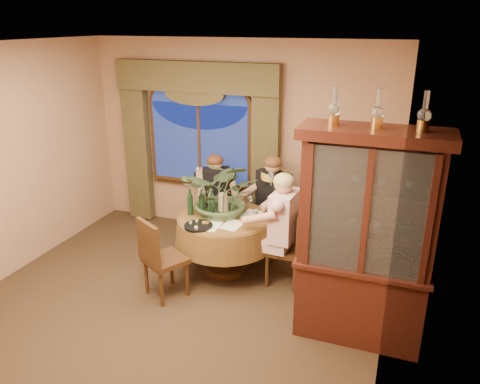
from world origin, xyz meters
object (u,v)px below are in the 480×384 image
(wine_bottle_2, at_px, (202,203))
(chair_front_left, at_px, (165,258))
(person_scarf, at_px, (273,206))
(wine_bottle_4, at_px, (211,201))
(chair_right, at_px, (285,247))
(person_pink, at_px, (284,231))
(oil_lamp_left, at_px, (335,106))
(oil_lamp_right, at_px, (425,111))
(chair_back, at_px, (220,210))
(chair_back_right, at_px, (277,222))
(oil_lamp_center, at_px, (378,109))
(olive_bowl, at_px, (227,216))
(china_cabinet, at_px, (365,240))
(person_back, at_px, (216,199))
(stoneware_vase, at_px, (223,204))
(centerpiece_plant, at_px, (224,165))
(dining_table, at_px, (225,244))
(wine_bottle_5, at_px, (190,202))
(wine_bottle_3, at_px, (211,197))
(wine_bottle_0, at_px, (212,203))
(wine_bottle_1, at_px, (203,197))

(wine_bottle_2, bearing_deg, chair_front_left, -102.11)
(person_scarf, distance_m, wine_bottle_4, 0.92)
(chair_right, bearing_deg, person_pink, 154.57)
(oil_lamp_left, relative_size, wine_bottle_2, 1.03)
(oil_lamp_right, bearing_deg, oil_lamp_left, 180.00)
(chair_right, relative_size, chair_back, 1.00)
(person_pink, bearing_deg, chair_back_right, 25.49)
(oil_lamp_center, xyz_separation_m, person_scarf, (-1.31, 1.44, -1.62))
(olive_bowl, xyz_separation_m, wine_bottle_4, (-0.23, 0.06, 0.14))
(china_cabinet, distance_m, person_back, 2.65)
(oil_lamp_right, bearing_deg, stoneware_vase, 158.60)
(person_pink, bearing_deg, centerpiece_plant, 82.11)
(person_pink, bearing_deg, dining_table, 90.00)
(chair_right, bearing_deg, chair_back_right, 25.16)
(chair_back_right, xyz_separation_m, wine_bottle_5, (-0.91, -0.73, 0.44))
(oil_lamp_left, xyz_separation_m, chair_back_right, (-0.87, 1.39, -1.83))
(chair_back, height_order, wine_bottle_3, wine_bottle_3)
(chair_back_right, relative_size, person_back, 0.73)
(centerpiece_plant, height_order, wine_bottle_0, centerpiece_plant)
(person_scarf, height_order, wine_bottle_4, person_scarf)
(chair_right, distance_m, chair_front_left, 1.42)
(person_back, distance_m, centerpiece_plant, 1.01)
(dining_table, relative_size, wine_bottle_0, 3.78)
(dining_table, bearing_deg, person_scarf, 58.78)
(stoneware_vase, bearing_deg, wine_bottle_5, -154.18)
(oil_lamp_right, distance_m, wine_bottle_4, 2.80)
(chair_front_left, bearing_deg, wine_bottle_5, 119.44)
(person_pink, distance_m, olive_bowl, 0.73)
(oil_lamp_center, bearing_deg, china_cabinet, 180.00)
(person_scarf, bearing_deg, oil_lamp_left, 154.45)
(wine_bottle_2, relative_size, wine_bottle_5, 1.00)
(chair_right, height_order, wine_bottle_4, wine_bottle_4)
(person_scarf, relative_size, centerpiece_plant, 1.28)
(olive_bowl, relative_size, wine_bottle_3, 0.50)
(olive_bowl, bearing_deg, chair_back_right, 55.93)
(oil_lamp_left, distance_m, wine_bottle_3, 2.33)
(china_cabinet, distance_m, person_pink, 1.25)
(chair_front_left, bearing_deg, oil_lamp_right, 30.06)
(oil_lamp_left, distance_m, person_scarf, 2.36)
(chair_back_right, height_order, wine_bottle_3, wine_bottle_3)
(wine_bottle_0, bearing_deg, stoneware_vase, 50.71)
(oil_lamp_right, bearing_deg, chair_right, 150.85)
(oil_lamp_center, bearing_deg, chair_back_right, 131.66)
(oil_lamp_center, xyz_separation_m, chair_back, (-2.12, 1.54, -1.83))
(wine_bottle_1, height_order, wine_bottle_5, same)
(chair_right, bearing_deg, dining_table, 90.00)
(chair_back_right, height_order, chair_back, same)
(dining_table, bearing_deg, stoneware_vase, 121.61)
(chair_back_right, bearing_deg, oil_lamp_left, 159.25)
(person_back, xyz_separation_m, centerpiece_plant, (0.38, -0.61, 0.71))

